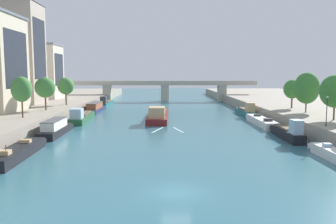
{
  "coord_description": "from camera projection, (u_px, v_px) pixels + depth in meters",
  "views": [
    {
      "loc": [
        -1.25,
        -27.74,
        9.9
      ],
      "look_at": [
        0.0,
        36.13,
        2.69
      ],
      "focal_mm": 36.87,
      "sensor_mm": 36.0,
      "label": 1
    }
  ],
  "objects": [
    {
      "name": "moored_boat_right_midway",
      "position": [
        261.0,
        121.0,
        66.52
      ],
      "size": [
        2.75,
        15.57,
        2.41
      ],
      "color": "silver",
      "rests_on": "ground"
    },
    {
      "name": "barge_midriver",
      "position": [
        158.0,
        115.0,
        74.08
      ],
      "size": [
        4.8,
        22.46,
        3.3
      ],
      "color": "maroon",
      "rests_on": "ground"
    },
    {
      "name": "tree_left_third",
      "position": [
        45.0,
        88.0,
        68.79
      ],
      "size": [
        4.0,
        4.0,
        6.57
      ],
      "color": "brown",
      "rests_on": "quay_left"
    },
    {
      "name": "moored_boat_left_upstream",
      "position": [
        82.0,
        117.0,
        71.57
      ],
      "size": [
        3.5,
        16.56,
        3.06
      ],
      "color": "#235633",
      "rests_on": "ground"
    },
    {
      "name": "moored_boat_right_end",
      "position": [
        335.0,
        155.0,
        39.2
      ],
      "size": [
        1.81,
        10.28,
        2.31
      ],
      "color": "silver",
      "rests_on": "ground"
    },
    {
      "name": "moored_boat_left_second",
      "position": [
        106.0,
        103.0,
        103.9
      ],
      "size": [
        2.67,
        13.08,
        3.2
      ],
      "color": "#23666B",
      "rests_on": "ground"
    },
    {
      "name": "bridge_far",
      "position": [
        165.0,
        88.0,
        122.62
      ],
      "size": [
        64.83,
        4.4,
        7.18
      ],
      "color": "#ADA899",
      "rests_on": "ground"
    },
    {
      "name": "tree_left_by_lamp",
      "position": [
        66.0,
        86.0,
        80.59
      ],
      "size": [
        3.77,
        3.77,
        6.37
      ],
      "color": "brown",
      "rests_on": "quay_left"
    },
    {
      "name": "moored_boat_left_near",
      "position": [
        95.0,
        108.0,
        88.41
      ],
      "size": [
        3.12,
        15.27,
        2.5
      ],
      "color": "#1E284C",
      "rests_on": "ground"
    },
    {
      "name": "moored_boat_left_end",
      "position": [
        56.0,
        128.0,
        55.42
      ],
      "size": [
        2.67,
        12.59,
        2.59
      ],
      "color": "black",
      "rests_on": "ground"
    },
    {
      "name": "moored_boat_right_far",
      "position": [
        288.0,
        132.0,
        51.99
      ],
      "size": [
        2.1,
        11.49,
        3.37
      ],
      "color": "black",
      "rests_on": "ground"
    },
    {
      "name": "building_left_middle",
      "position": [
        13.0,
        53.0,
        82.97
      ],
      "size": [
        13.3,
        10.29,
        24.4
      ],
      "color": "#A89989",
      "rests_on": "quay_left"
    },
    {
      "name": "tree_left_midway",
      "position": [
        21.0,
        89.0,
        57.15
      ],
      "size": [
        3.35,
        3.35,
        6.84
      ],
      "color": "brown",
      "rests_on": "quay_left"
    },
    {
      "name": "moored_boat_right_gap_after",
      "position": [
        246.0,
        111.0,
        81.37
      ],
      "size": [
        2.43,
        12.23,
        3.27
      ],
      "color": "#23666B",
      "rests_on": "ground"
    },
    {
      "name": "wake_behind_barge",
      "position": [
        168.0,
        130.0,
        60.3
      ],
      "size": [
        5.6,
        5.98,
        0.03
      ],
      "color": "#A5D1DB",
      "rests_on": "ground"
    },
    {
      "name": "building_left_far_end",
      "position": [
        39.0,
        71.0,
        100.39
      ],
      "size": [
        12.25,
        10.5,
        15.78
      ],
      "color": "beige",
      "rests_on": "quay_left"
    },
    {
      "name": "quay_right",
      "position": [
        324.0,
        109.0,
        83.94
      ],
      "size": [
        36.0,
        170.0,
        2.51
      ],
      "primitive_type": "cube",
      "color": "gray",
      "rests_on": "ground"
    },
    {
      "name": "quay_left",
      "position": [
        6.0,
        109.0,
        82.45
      ],
      "size": [
        36.0,
        170.0,
        2.51
      ],
      "primitive_type": "cube",
      "color": "gray",
      "rests_on": "ground"
    },
    {
      "name": "lamppost_right_bank",
      "position": [
        327.0,
        110.0,
        48.13
      ],
      "size": [
        0.28,
        0.28,
        4.25
      ],
      "color": "black",
      "rests_on": "quay_right"
    },
    {
      "name": "tree_right_past_mid",
      "position": [
        335.0,
        91.0,
        54.23
      ],
      "size": [
        4.68,
        4.68,
        7.18
      ],
      "color": "brown",
      "rests_on": "quay_right"
    },
    {
      "name": "tree_right_third",
      "position": [
        307.0,
        88.0,
        64.69
      ],
      "size": [
        4.65,
        4.65,
        7.55
      ],
      "color": "brown",
      "rests_on": "quay_right"
    },
    {
      "name": "ground_plane",
      "position": [
        176.0,
        193.0,
        28.69
      ],
      "size": [
        400.0,
        400.0,
        0.0
      ],
      "primitive_type": "plane",
      "color": "#336675"
    },
    {
      "name": "moored_boat_left_midway",
      "position": [
        18.0,
        152.0,
        40.57
      ],
      "size": [
        2.89,
        13.9,
        2.36
      ],
      "color": "black",
      "rests_on": "ground"
    },
    {
      "name": "tree_right_far",
      "position": [
        292.0,
        89.0,
        72.83
      ],
      "size": [
        3.62,
        3.62,
        6.04
      ],
      "color": "brown",
      "rests_on": "quay_right"
    }
  ]
}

